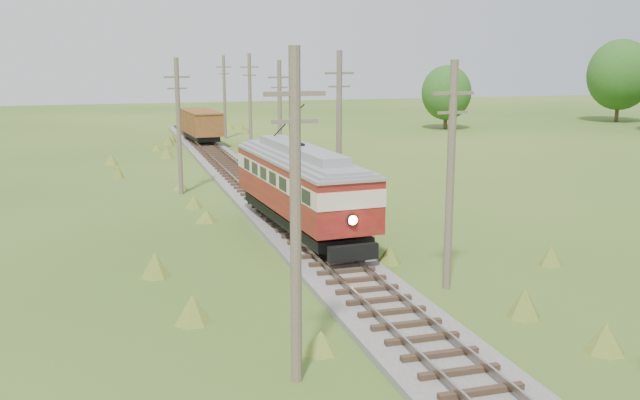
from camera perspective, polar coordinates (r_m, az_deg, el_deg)
name	(u,v)px	position (r m, az deg, el deg)	size (l,w,h in m)	color
railbed_main	(270,205)	(41.42, -4.00, -0.43)	(3.60, 96.00, 0.57)	#605B54
streetcar	(301,182)	(34.39, -1.56, 1.46)	(3.88, 13.17, 5.97)	black
gondola	(201,124)	(71.61, -9.53, 6.04)	(3.40, 8.70, 2.83)	black
gravel_pile	(279,157)	(58.10, -3.26, 3.48)	(3.73, 3.95, 1.36)	gray
utility_pole_r_2	(450,174)	(26.82, 10.40, 2.04)	(1.60, 0.30, 8.60)	brown
utility_pole_r_3	(339,133)	(38.69, 1.54, 5.40)	(1.60, 0.30, 9.00)	brown
utility_pole_r_4	(280,118)	(51.13, -3.24, 6.55)	(1.60, 0.30, 8.40)	brown
utility_pole_r_5	(250,103)	(63.87, -5.62, 7.73)	(1.60, 0.30, 8.90)	brown
utility_pole_r_6	(225,96)	(76.62, -7.65, 8.24)	(1.60, 0.30, 8.70)	brown
utility_pole_l_a	(296,216)	(18.61, -1.97, -1.31)	(1.60, 0.30, 9.00)	brown
utility_pole_l_b	(179,125)	(45.97, -11.24, 5.91)	(1.60, 0.30, 8.60)	brown
tree_right_5	(620,75)	(102.62, 22.87, 9.22)	(8.40, 8.40, 10.82)	#38281C
tree_mid_b	(446,93)	(86.82, 10.07, 8.45)	(5.88, 5.88, 7.57)	#38281C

